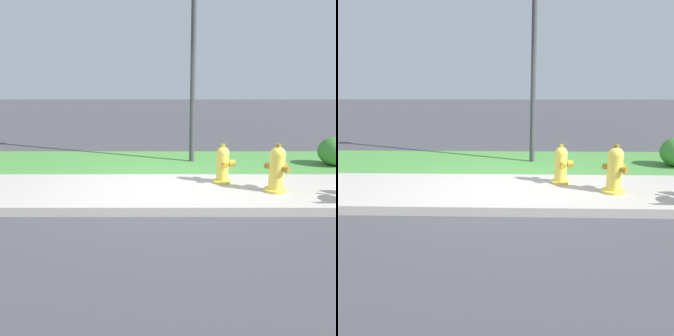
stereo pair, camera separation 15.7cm
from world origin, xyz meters
TOP-DOWN VIEW (x-y plane):
  - ground_plane at (0.00, 0.00)m, footprint 120.00×120.00m
  - sidewalk_pavement at (0.00, 0.00)m, footprint 18.00×1.93m
  - grass_verge at (0.00, 2.17)m, footprint 18.00×2.42m
  - street_curb at (0.00, -1.04)m, footprint 18.00×0.16m
  - fire_hydrant_across_street at (0.87, 0.41)m, footprint 0.36×0.39m
  - fire_hydrant_near_corner at (1.60, -0.09)m, footprint 0.37×0.37m
  - street_lamp at (0.48, 2.17)m, footprint 0.32×0.32m
  - shrub_bush_mid_verge at (3.42, 1.76)m, footprint 0.70×0.70m

SIDE VIEW (x-z plane):
  - ground_plane at x=0.00m, z-range 0.00..0.00m
  - grass_verge at x=0.00m, z-range 0.00..0.01m
  - sidewalk_pavement at x=0.00m, z-range 0.00..0.01m
  - street_curb at x=0.00m, z-range 0.00..0.12m
  - shrub_bush_mid_verge at x=3.42m, z-range 0.00..0.59m
  - fire_hydrant_across_street at x=0.87m, z-range -0.02..0.64m
  - fire_hydrant_near_corner at x=1.60m, z-range -0.02..0.73m
  - street_lamp at x=0.48m, z-range 0.77..5.74m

